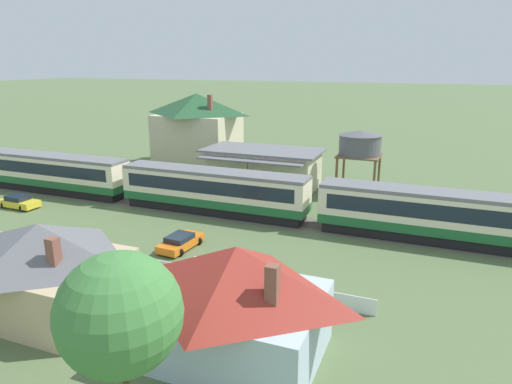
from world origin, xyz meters
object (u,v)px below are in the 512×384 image
Objects in this scene: water_tower at (360,144)px; parked_car_orange at (180,242)px; passenger_train at (216,189)px; parked_car_yellow at (19,202)px; cottage_red_roof at (237,300)px; yard_tree_0 at (120,314)px; station_building at (262,168)px; cottage_grey_roof_2 at (42,265)px; station_house_dark_green_roof at (198,128)px.

parked_car_orange is (-10.28, -21.00, -5.06)m from water_tower.
passenger_train reaches higher than parked_car_yellow.
cottage_red_roof is 7.47m from yard_tree_0.
parked_car_orange is 20.01m from yard_tree_0.
parked_car_orange is at bearing -7.16° from parked_car_yellow.
cottage_red_roof reaches higher than parked_car_orange.
station_building is 1.44× the size of cottage_grey_roof_2.
yard_tree_0 is (9.58, -26.51, 3.35)m from passenger_train.
station_house_dark_green_roof is at bearing 105.71° from cottage_grey_roof_2.
station_building reaches higher than parked_car_orange.
passenger_train is 22.56m from cottage_red_roof.
yard_tree_0 is (21.86, -45.45, 0.54)m from station_house_dark_green_roof.
water_tower is at bearing -21.72° from parked_car_orange.
parked_car_orange is (0.70, -19.93, -1.70)m from station_building.
parked_car_orange is at bearing -81.55° from passenger_train.
yard_tree_0 is at bearing -93.03° from water_tower.
station_building is at bearing 41.58° from parked_car_yellow.
water_tower is 0.89× the size of yard_tree_0.
cottage_red_roof reaches higher than passenger_train.
cottage_grey_roof_2 is 2.29× the size of parked_car_yellow.
station_building is at bearing 86.26° from cottage_grey_roof_2.
water_tower is 1.71× the size of parked_car_yellow.
station_house_dark_green_roof is at bearing 75.68° from parked_car_yellow.
station_house_dark_green_roof reaches higher than cottage_red_roof.
cottage_grey_roof_2 reaches higher than station_building.
passenger_train is 17.00m from water_tower.
cottage_red_roof reaches higher than cottage_grey_roof_2.
cottage_grey_roof_2 is at bearing -93.74° from station_building.
parked_car_yellow is (-20.63, 3.11, 0.05)m from parked_car_orange.
parked_car_orange is at bearing 75.98° from cottage_grey_roof_2.
station_house_dark_green_roof is 45.15m from cottage_red_roof.
station_house_dark_green_roof is 50.43m from yard_tree_0.
cottage_grey_roof_2 is 13.14m from yard_tree_0.
water_tower is at bearing 5.55° from station_building.
passenger_train is at bearing 109.87° from yard_tree_0.
cottage_grey_roof_2 is (-2.01, -30.78, 0.52)m from station_building.
water_tower is 23.92m from parked_car_orange.
station_building is at bearing 86.63° from passenger_train.
parked_car_orange is (1.34, -9.02, -1.81)m from passenger_train.
parked_car_yellow is at bearing 155.53° from cottage_red_roof.
yard_tree_0 is at bearing -76.57° from station_building.
water_tower reaches higher than cottage_red_roof.
cottage_grey_roof_2 is at bearing 170.35° from parked_car_orange.
station_house_dark_green_roof reaches higher than station_building.
station_building is 15.49m from station_house_dark_green_roof.
water_tower is at bearing -16.23° from station_house_dark_green_roof.
passenger_train reaches higher than parked_car_orange.
yard_tree_0 is at bearing -34.10° from parked_car_yellow.
parked_car_yellow is 0.52× the size of yard_tree_0.
station_building is at bearing -174.45° from water_tower.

